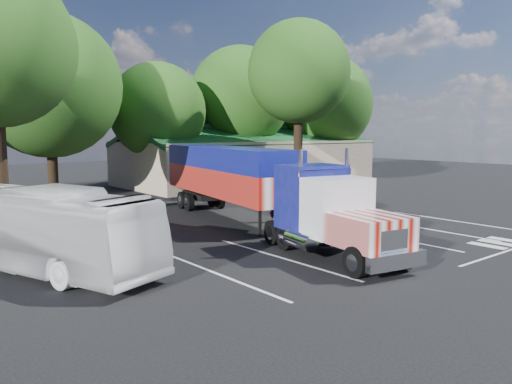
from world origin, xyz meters
TOP-DOWN VIEW (x-y plane):
  - ground at (0.00, 0.00)m, footprint 120.00×120.00m
  - event_hall at (13.74, 17.81)m, footprint 24.20×14.12m
  - tree_row_c at (-5.00, 16.20)m, footprint 10.00×10.00m
  - tree_row_d at (4.00, 17.50)m, footprint 8.00×8.00m
  - tree_row_e at (13.00, 18.00)m, footprint 9.60×9.60m
  - tree_row_f at (23.00, 16.80)m, footprint 10.40×10.40m
  - tree_near_right at (11.50, 8.50)m, footprint 8.00×8.00m
  - semi_truck at (-0.07, 0.20)m, footprint 6.31×20.24m
  - woman at (1.60, 0.00)m, footprint 0.44×0.64m
  - bicycle at (4.71, 3.87)m, footprint 1.07×1.74m
  - tour_bus at (-11.03, -1.60)m, footprint 5.85×10.95m
  - silver_sedan at (5.00, 14.00)m, footprint 4.55×2.06m

SIDE VIEW (x-z plane):
  - ground at x=0.00m, z-range 0.00..0.00m
  - bicycle at x=4.71m, z-range 0.00..0.86m
  - silver_sedan at x=5.00m, z-range 0.00..1.45m
  - woman at x=1.60m, z-range 0.00..1.70m
  - tour_bus at x=-11.03m, z-range 0.00..2.98m
  - event_hall at x=13.74m, z-range -0.56..4.99m
  - semi_truck at x=-0.07m, z-range 0.28..4.50m
  - tree_row_d at x=4.00m, z-range 1.28..11.88m
  - tree_row_f at x=23.00m, z-range 1.29..14.29m
  - tree_row_c at x=-5.00m, z-range 1.51..14.56m
  - tree_row_e at x=13.00m, z-range 1.64..14.54m
  - tree_near_right at x=11.50m, z-range 2.71..16.21m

